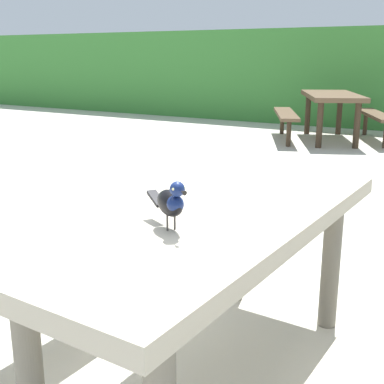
# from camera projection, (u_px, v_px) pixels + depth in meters

# --- Properties ---
(ground_plane) EXTENTS (60.00, 60.00, 0.00)m
(ground_plane) POSITION_uv_depth(u_px,v_px,m) (168.00, 341.00, 2.45)
(ground_plane) COLOR beige
(picnic_table_foreground) EXTENTS (1.77, 1.84, 0.74)m
(picnic_table_foreground) POSITION_uv_depth(u_px,v_px,m) (211.00, 255.00, 2.04)
(picnic_table_foreground) COLOR #B2A893
(picnic_table_foreground) RESTS_ON ground
(bird_grackle) EXTENTS (0.25, 0.18, 0.18)m
(bird_grackle) POSITION_uv_depth(u_px,v_px,m) (171.00, 202.00, 1.74)
(bird_grackle) COLOR black
(bird_grackle) RESTS_ON picnic_table_foreground
(picnic_table_mid_left) EXTENTS (2.24, 2.26, 0.74)m
(picnic_table_mid_left) POSITION_uv_depth(u_px,v_px,m) (331.00, 105.00, 8.06)
(picnic_table_mid_left) COLOR brown
(picnic_table_mid_left) RESTS_ON ground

